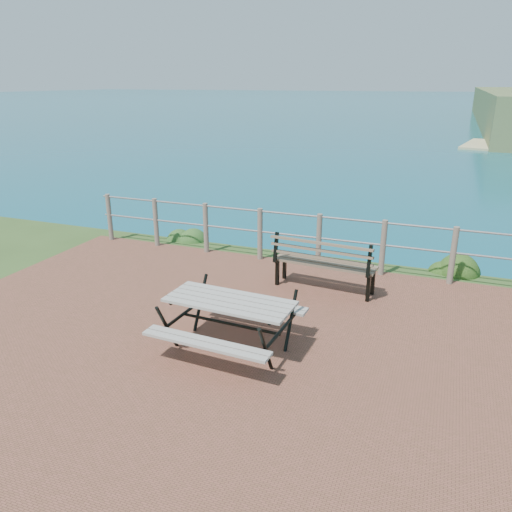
{
  "coord_description": "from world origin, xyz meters",
  "views": [
    {
      "loc": [
        2.06,
        -5.17,
        3.28
      ],
      "look_at": [
        -0.53,
        1.54,
        0.75
      ],
      "focal_mm": 35.0,
      "sensor_mm": 36.0,
      "label": 1
    }
  ],
  "objects": [
    {
      "name": "park_bench",
      "position": [
        0.36,
        2.33,
        0.62
      ],
      "size": [
        1.7,
        0.56,
        0.94
      ],
      "rotation": [
        0.0,
        0.0,
        -0.09
      ],
      "color": "brown",
      "rests_on": "ground"
    },
    {
      "name": "shrub_lip_west",
      "position": [
        -3.18,
        4.08,
        0.0
      ],
      "size": [
        0.77,
        0.77,
        0.5
      ],
      "primitive_type": "ellipsoid",
      "color": "#2C551F",
      "rests_on": "ground"
    },
    {
      "name": "shrub_lip_east",
      "position": [
        2.41,
        4.01,
        0.0
      ],
      "size": [
        0.81,
        0.81,
        0.57
      ],
      "primitive_type": "ellipsoid",
      "color": "#1D3C12",
      "rests_on": "ground"
    },
    {
      "name": "picnic_table",
      "position": [
        -0.3,
        0.01,
        0.44
      ],
      "size": [
        1.64,
        1.39,
        0.68
      ],
      "rotation": [
        0.0,
        0.0,
        -0.05
      ],
      "color": "gray",
      "rests_on": "ground"
    },
    {
      "name": "ground",
      "position": [
        0.0,
        0.0,
        0.0
      ],
      "size": [
        10.0,
        7.0,
        0.12
      ],
      "primitive_type": "cube",
      "color": "brown",
      "rests_on": "ground"
    },
    {
      "name": "safety_railing",
      "position": [
        0.0,
        3.35,
        0.57
      ],
      "size": [
        9.4,
        0.1,
        1.0
      ],
      "color": "#6B5B4C",
      "rests_on": "ground"
    },
    {
      "name": "ocean",
      "position": [
        0.0,
        200.0,
        0.0
      ],
      "size": [
        1200.0,
        1200.0,
        0.0
      ],
      "primitive_type": "plane",
      "color": "#157780",
      "rests_on": "ground"
    }
  ]
}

